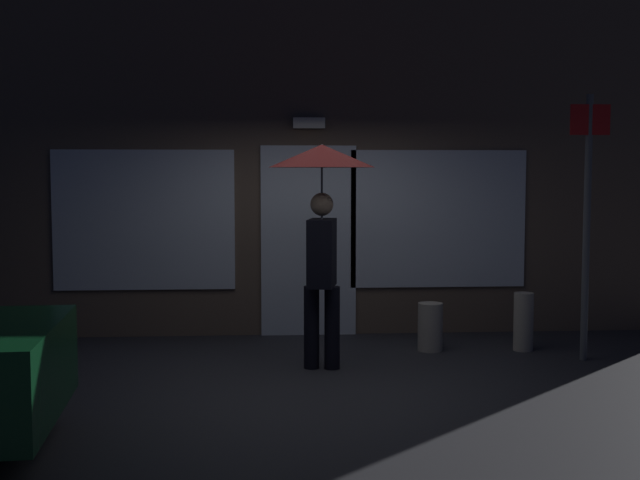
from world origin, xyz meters
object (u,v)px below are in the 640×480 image
object	(u,v)px
sidewalk_bollard	(430,327)
sidewalk_bollard_2	(523,322)
street_sign_post	(587,212)
person_with_umbrella	(322,197)

from	to	relation	value
sidewalk_bollard	sidewalk_bollard_2	size ratio (longest dim) A/B	0.83
street_sign_post	person_with_umbrella	bearing A→B (deg)	-176.18
street_sign_post	sidewalk_bollard_2	bearing A→B (deg)	133.63
sidewalk_bollard_2	person_with_umbrella	bearing A→B (deg)	-163.09
person_with_umbrella	sidewalk_bollard_2	world-z (taller)	person_with_umbrella
sidewalk_bollard	person_with_umbrella	bearing A→B (deg)	-148.93
street_sign_post	sidewalk_bollard	xyz separation A→B (m)	(-1.46, 0.55, -1.24)
person_with_umbrella	street_sign_post	bearing A→B (deg)	-75.11
street_sign_post	sidewalk_bollard_2	xyz separation A→B (m)	(-0.47, 0.49, -1.19)
sidewalk_bollard	sidewalk_bollard_2	world-z (taller)	sidewalk_bollard_2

